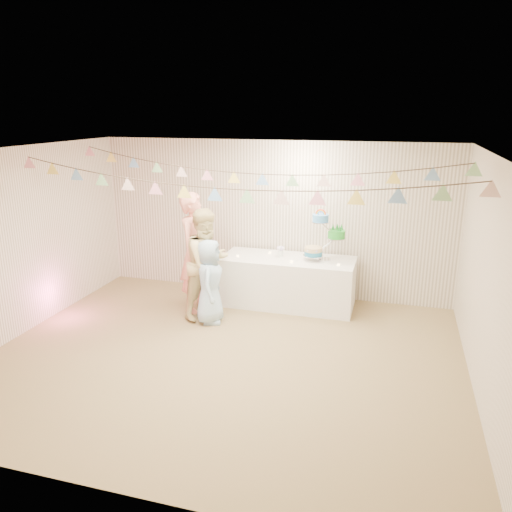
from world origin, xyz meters
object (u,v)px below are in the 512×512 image
(person_adult_a, at_px, (195,252))
(person_child, at_px, (209,281))
(cake_stand, at_px, (324,239))
(table, at_px, (288,282))
(person_adult_b, at_px, (207,264))

(person_adult_a, xyz_separation_m, person_child, (0.39, -0.41, -0.31))
(cake_stand, distance_m, person_adult_a, 2.01)
(table, relative_size, person_child, 1.66)
(table, relative_size, person_adult_a, 1.12)
(table, bearing_deg, person_adult_b, -144.12)
(person_adult_b, height_order, person_child, person_adult_b)
(table, distance_m, person_adult_a, 1.57)
(person_adult_a, distance_m, person_adult_b, 0.36)
(table, distance_m, person_adult_b, 1.40)
(table, distance_m, cake_stand, 0.92)
(person_child, bearing_deg, table, -57.01)
(person_adult_b, relative_size, person_child, 1.32)
(person_adult_a, distance_m, person_child, 0.64)
(person_adult_a, height_order, person_adult_b, person_adult_a)
(person_adult_a, xyz_separation_m, person_adult_b, (0.28, -0.21, -0.10))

